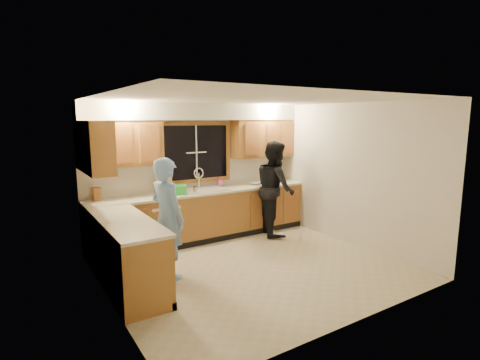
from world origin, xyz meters
The scene contains 26 objects.
floor centered at (0.00, 0.00, 0.00)m, with size 4.20×4.20×0.00m, color #B4A88A.
ceiling centered at (0.00, 0.00, 2.50)m, with size 4.20×4.20×0.00m, color white.
wall_back centered at (0.00, 1.90, 1.25)m, with size 4.20×4.20×0.00m, color silver.
wall_left centered at (-2.10, 0.00, 1.25)m, with size 3.80×3.80×0.00m, color silver.
wall_right centered at (2.10, 0.00, 1.25)m, with size 3.80×3.80×0.00m, color silver.
base_cabinets_back centered at (0.00, 1.60, 0.44)m, with size 4.20×0.60×0.88m, color #A56A2F.
base_cabinets_left centered at (-1.80, 0.35, 0.44)m, with size 0.60×1.90×0.88m, color #A56A2F.
countertop_back centered at (0.00, 1.58, 0.90)m, with size 4.20×0.63×0.04m, color beige.
countertop_left centered at (-1.79, 0.35, 0.90)m, with size 0.63×1.90×0.04m, color beige.
upper_cabinets_left centered at (-1.43, 1.73, 1.83)m, with size 1.35×0.33×0.75m, color #A56A2F.
upper_cabinets_right centered at (1.43, 1.73, 1.83)m, with size 1.35×0.33×0.75m, color #A56A2F.
upper_cabinets_return centered at (-1.94, 1.12, 1.83)m, with size 0.33×0.90×0.75m, color #A56A2F.
soffit centered at (0.00, 1.72, 2.35)m, with size 4.20×0.35×0.30m, color silver.
window_frame centered at (0.00, 1.89, 1.60)m, with size 1.44×0.03×1.14m.
sink centered at (0.00, 1.60, 0.86)m, with size 0.86×0.52×0.57m.
dishwasher centered at (-0.85, 1.59, 0.41)m, with size 0.60×0.56×0.82m, color silver.
stove centered at (-1.80, -0.22, 0.45)m, with size 0.58×0.75×0.90m, color silver.
man centered at (-1.20, 0.36, 0.85)m, with size 0.62×0.41×1.71m, color #79A7E5.
woman centered at (1.30, 1.15, 0.91)m, with size 0.88×0.69×1.82m, color black.
knife_block centered at (-1.85, 1.75, 1.03)m, with size 0.12×0.10×0.22m, color #9D5E2B.
cutting_board centered at (-0.70, 1.77, 1.11)m, with size 0.29×0.02×0.39m, color tan.
dish_crate centered at (-0.56, 1.57, 1.00)m, with size 0.34×0.31×0.16m, color green.
soap_bottle centered at (0.45, 1.79, 1.01)m, with size 0.09×0.09×0.19m, color #E75793.
bowl centered at (1.16, 1.59, 0.95)m, with size 0.22×0.22×0.05m, color silver.
can_left centered at (-0.22, 1.52, 0.98)m, with size 0.06×0.06×0.11m, color #C2AE95.
can_right centered at (-0.27, 1.41, 0.98)m, with size 0.07×0.07×0.12m, color #C2AE95.
Camera 1 is at (-3.07, -4.44, 2.23)m, focal length 28.00 mm.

